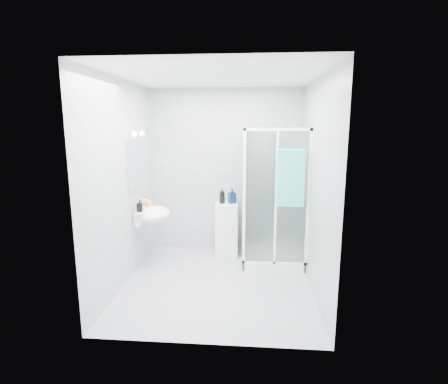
# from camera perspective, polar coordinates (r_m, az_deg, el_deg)

# --- Properties ---
(room) EXTENTS (2.40, 2.60, 2.60)m
(room) POSITION_cam_1_polar(r_m,az_deg,el_deg) (4.33, -1.04, 1.08)
(room) COLOR silver
(room) RESTS_ON ground
(shower_enclosure) EXTENTS (0.90, 0.95, 2.00)m
(shower_enclosure) POSITION_cam_1_polar(r_m,az_deg,el_deg) (5.26, 7.16, -6.77)
(shower_enclosure) COLOR white
(shower_enclosure) RESTS_ON ground
(wall_basin) EXTENTS (0.46, 0.56, 0.35)m
(wall_basin) POSITION_cam_1_polar(r_m,az_deg,el_deg) (5.06, -11.71, -3.54)
(wall_basin) COLOR white
(wall_basin) RESTS_ON ground
(mirror) EXTENTS (0.02, 0.60, 0.70)m
(mirror) POSITION_cam_1_polar(r_m,az_deg,el_deg) (4.99, -14.23, 4.39)
(mirror) COLOR white
(mirror) RESTS_ON room
(vanity_lights) EXTENTS (0.10, 0.40, 0.08)m
(vanity_lights) POSITION_cam_1_polar(r_m,az_deg,el_deg) (4.95, -13.90, 9.23)
(vanity_lights) COLOR silver
(vanity_lights) RESTS_ON room
(wall_hooks) EXTENTS (0.23, 0.06, 0.03)m
(wall_hooks) POSITION_cam_1_polar(r_m,az_deg,el_deg) (5.55, -2.34, 6.59)
(wall_hooks) COLOR silver
(wall_hooks) RESTS_ON room
(storage_cabinet) EXTENTS (0.35, 0.38, 0.84)m
(storage_cabinet) POSITION_cam_1_polar(r_m,az_deg,el_deg) (5.53, 0.45, -6.11)
(storage_cabinet) COLOR white
(storage_cabinet) RESTS_ON ground
(hand_towel) EXTENTS (0.36, 0.05, 0.77)m
(hand_towel) POSITION_cam_1_polar(r_m,az_deg,el_deg) (4.68, 10.86, 2.47)
(hand_towel) COLOR #32C0A2
(hand_towel) RESTS_ON shower_enclosure
(shampoo_bottle_a) EXTENTS (0.11, 0.12, 0.24)m
(shampoo_bottle_a) POSITION_cam_1_polar(r_m,az_deg,el_deg) (5.41, -0.31, -0.61)
(shampoo_bottle_a) COLOR black
(shampoo_bottle_a) RESTS_ON storage_cabinet
(shampoo_bottle_b) EXTENTS (0.14, 0.14, 0.24)m
(shampoo_bottle_b) POSITION_cam_1_polar(r_m,az_deg,el_deg) (5.42, 1.34, -0.60)
(shampoo_bottle_b) COLOR #0B1D42
(shampoo_bottle_b) RESTS_ON storage_cabinet
(soap_dispenser_orange) EXTENTS (0.15, 0.15, 0.15)m
(soap_dispenser_orange) POSITION_cam_1_polar(r_m,az_deg,el_deg) (5.15, -12.16, -1.67)
(soap_dispenser_orange) COLOR orange
(soap_dispenser_orange) RESTS_ON wall_basin
(soap_dispenser_black) EXTENTS (0.09, 0.09, 0.17)m
(soap_dispenser_black) POSITION_cam_1_polar(r_m,az_deg,el_deg) (4.93, -13.62, -2.20)
(soap_dispenser_black) COLOR black
(soap_dispenser_black) RESTS_ON wall_basin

